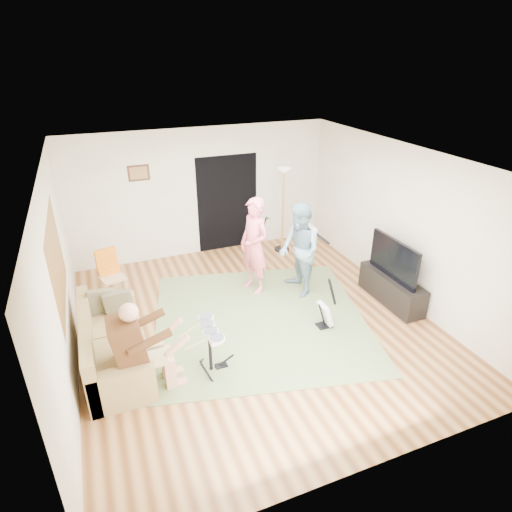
{
  "coord_description": "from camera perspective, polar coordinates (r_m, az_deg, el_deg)",
  "views": [
    {
      "loc": [
        -2.17,
        -5.48,
        4.09
      ],
      "look_at": [
        0.14,
        0.3,
        1.06
      ],
      "focal_mm": 30.0,
      "sensor_mm": 36.0,
      "label": 1
    }
  ],
  "objects": [
    {
      "name": "picture_frame",
      "position": [
        8.79,
        -15.38,
        10.63
      ],
      "size": [
        0.42,
        0.03,
        0.32
      ],
      "primitive_type": "cube",
      "color": "#3F2314",
      "rests_on": "walls"
    },
    {
      "name": "guitarist",
      "position": [
        7.62,
        5.82,
        0.76
      ],
      "size": [
        0.67,
        0.85,
        1.72
      ],
      "primitive_type": "imported",
      "rotation": [
        0.0,
        0.0,
        -1.59
      ],
      "color": "#7497AA",
      "rests_on": "floor"
    },
    {
      "name": "area_rug",
      "position": [
        7.22,
        0.56,
        -8.44
      ],
      "size": [
        4.1,
        4.08,
        0.02
      ],
      "primitive_type": "cube",
      "rotation": [
        0.0,
        0.0,
        -0.23
      ],
      "color": "#607547",
      "rests_on": "floor"
    },
    {
      "name": "singer",
      "position": [
        7.67,
        -0.22,
        1.35
      ],
      "size": [
        0.61,
        0.75,
        1.79
      ],
      "primitive_type": "imported",
      "rotation": [
        0.0,
        0.0,
        -1.26
      ],
      "color": "#F86C82",
      "rests_on": "floor"
    },
    {
      "name": "television",
      "position": [
        7.67,
        17.91,
        -0.38
      ],
      "size": [
        0.06,
        1.18,
        0.7
      ],
      "primitive_type": "cube",
      "color": "black",
      "rests_on": "tv_cabinet"
    },
    {
      "name": "guitar_spare",
      "position": [
        7.02,
        9.24,
        -7.57
      ],
      "size": [
        0.32,
        0.28,
        0.88
      ],
      "color": "black",
      "rests_on": "floor"
    },
    {
      "name": "doorway",
      "position": [
        9.4,
        -3.82,
        7.03
      ],
      "size": [
        2.1,
        0.0,
        2.1
      ],
      "primitive_type": "plane",
      "rotation": [
        1.57,
        0.0,
        0.0
      ],
      "color": "black",
      "rests_on": "walls"
    },
    {
      "name": "floor",
      "position": [
        7.17,
        -0.17,
        -8.82
      ],
      "size": [
        6.0,
        6.0,
        0.0
      ],
      "primitive_type": "plane",
      "color": "brown",
      "rests_on": "ground"
    },
    {
      "name": "tv_cabinet",
      "position": [
        7.97,
        17.61,
        -4.19
      ],
      "size": [
        0.4,
        1.4,
        0.5
      ],
      "primitive_type": "cube",
      "color": "black",
      "rests_on": "floor"
    },
    {
      "name": "ceiling",
      "position": [
        6.05,
        -0.2,
        12.68
      ],
      "size": [
        6.0,
        6.0,
        0.0
      ],
      "primitive_type": "plane",
      "rotation": [
        3.14,
        0.0,
        0.0
      ],
      "color": "white",
      "rests_on": "walls"
    },
    {
      "name": "sofa",
      "position": [
        6.51,
        -18.95,
        -11.61
      ],
      "size": [
        0.83,
        2.01,
        0.81
      ],
      "color": "#987F4C",
      "rests_on": "floor"
    },
    {
      "name": "drummer",
      "position": [
        5.85,
        -14.67,
        -12.71
      ],
      "size": [
        0.86,
        0.48,
        1.32
      ],
      "color": "#4E2D16",
      "rests_on": "sofa"
    },
    {
      "name": "dining_chair",
      "position": [
        8.09,
        -18.52,
        -3.21
      ],
      "size": [
        0.48,
        0.51,
        0.92
      ],
      "rotation": [
        0.0,
        0.0,
        0.28
      ],
      "color": "tan",
      "rests_on": "floor"
    },
    {
      "name": "guitar_held",
      "position": [
        7.59,
        7.27,
        3.11
      ],
      "size": [
        0.13,
        0.6,
        0.26
      ],
      "primitive_type": null,
      "rotation": [
        0.0,
        0.0,
        -0.02
      ],
      "color": "white",
      "rests_on": "guitarist"
    },
    {
      "name": "window_blinds",
      "position": [
        6.24,
        -25.04,
        -0.64
      ],
      "size": [
        0.0,
        2.05,
        2.05
      ],
      "primitive_type": "plane",
      "rotation": [
        1.57,
        0.0,
        1.57
      ],
      "color": "brown",
      "rests_on": "walls"
    },
    {
      "name": "microphone",
      "position": [
        7.57,
        1.18,
        4.62
      ],
      "size": [
        0.06,
        0.06,
        0.24
      ],
      "primitive_type": null,
      "color": "black",
      "rests_on": "singer"
    },
    {
      "name": "drum_kit",
      "position": [
        6.07,
        -6.12,
        -12.51
      ],
      "size": [
        0.4,
        0.72,
        0.75
      ],
      "color": "black",
      "rests_on": "floor"
    },
    {
      "name": "torchiere_lamp",
      "position": [
        9.19,
        3.66,
        8.08
      ],
      "size": [
        0.33,
        0.33,
        1.86
      ],
      "color": "black",
      "rests_on": "floor"
    },
    {
      "name": "walls",
      "position": [
        6.5,
        -0.18,
        1.01
      ],
      "size": [
        5.5,
        6.0,
        2.7
      ],
      "primitive_type": null,
      "color": "beige",
      "rests_on": "floor"
    }
  ]
}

